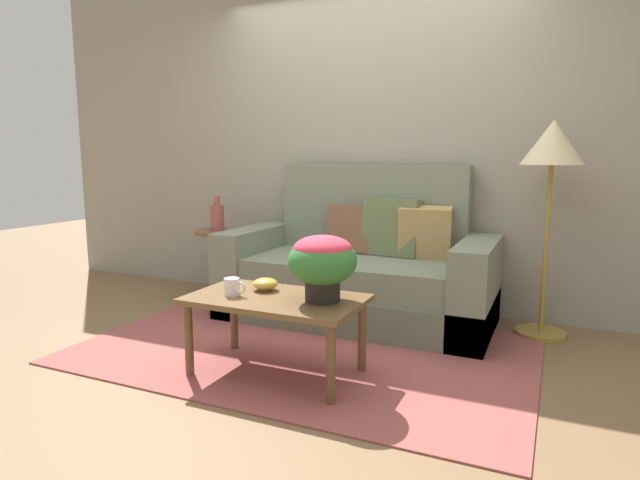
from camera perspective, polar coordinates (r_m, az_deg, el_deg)
name	(u,v)px	position (r m, az deg, el deg)	size (l,w,h in m)	color
ground_plane	(299,354)	(3.39, -2.24, -12.08)	(14.00, 14.00, 0.00)	brown
wall_back	(373,134)	(4.42, 5.65, 11.26)	(6.40, 0.12, 2.80)	gray
area_rug	(305,349)	(3.46, -1.62, -11.56)	(2.78, 1.78, 0.01)	#994C47
couch	(360,273)	(4.03, 4.33, -3.58)	(1.98, 0.91, 1.15)	#626B59
coffee_table	(276,307)	(2.99, -4.75, -7.14)	(0.97, 0.56, 0.45)	brown
side_table	(220,252)	(4.63, -10.69, -1.23)	(0.41, 0.41, 0.60)	brown
floor_lamp	(552,158)	(3.84, 23.57, 8.08)	(0.40, 0.40, 1.45)	olive
potted_plant	(323,260)	(2.83, 0.27, -2.18)	(0.37, 0.37, 0.36)	black
coffee_mug	(232,287)	(3.02, -9.35, -4.97)	(0.13, 0.09, 0.10)	white
snack_bowl	(265,284)	(3.11, -5.89, -4.69)	(0.15, 0.15, 0.07)	gold
table_vase	(217,217)	(4.59, -10.95, 2.48)	(0.12, 0.12, 0.29)	#934C42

